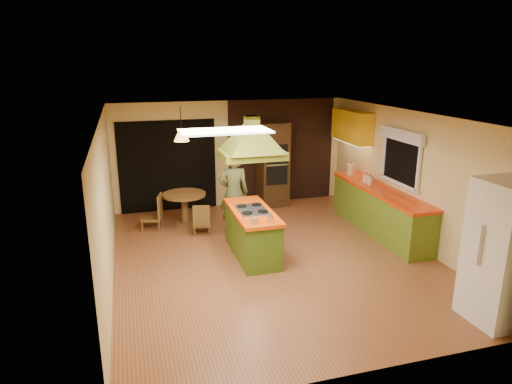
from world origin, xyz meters
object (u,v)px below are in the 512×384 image
object	(u,v)px
dining_table	(185,203)
canister_large	(351,169)
kitchen_island	(252,232)
man	(234,193)
wall_oven	(273,164)
refrigerator	(506,253)

from	to	relation	value
dining_table	canister_large	bearing A→B (deg)	-5.43
kitchen_island	man	size ratio (longest dim) A/B	1.01
kitchen_island	dining_table	xyz separation A→B (m)	(-0.94, 1.96, 0.04)
man	wall_oven	bearing A→B (deg)	-125.98
man	canister_large	distance (m)	2.83
kitchen_island	canister_large	xyz separation A→B (m)	(2.74, 1.61, 0.61)
kitchen_island	dining_table	size ratio (longest dim) A/B	1.87
canister_large	wall_oven	bearing A→B (deg)	142.25
man	refrigerator	xyz separation A→B (m)	(2.67, -4.15, 0.14)
refrigerator	canister_large	size ratio (longest dim) A/B	7.99
kitchen_island	refrigerator	bearing A→B (deg)	-48.05
refrigerator	dining_table	size ratio (longest dim) A/B	2.15
wall_oven	canister_large	distance (m)	1.85
kitchen_island	canister_large	distance (m)	3.23
refrigerator	dining_table	bearing A→B (deg)	124.60
dining_table	canister_large	xyz separation A→B (m)	(3.68, -0.35, 0.56)
refrigerator	kitchen_island	bearing A→B (deg)	130.23
refrigerator	wall_oven	xyz separation A→B (m)	(-1.35, 5.69, 0.03)
man	refrigerator	distance (m)	4.94
wall_oven	man	bearing A→B (deg)	-133.45
dining_table	man	bearing A→B (deg)	-40.34
canister_large	kitchen_island	bearing A→B (deg)	-149.57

